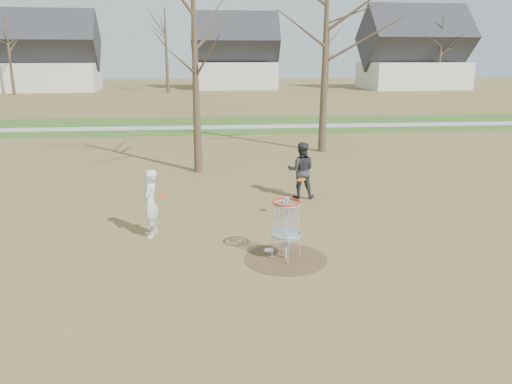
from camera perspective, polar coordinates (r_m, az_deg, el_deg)
ground at (r=10.88m, az=3.41°, el=-7.65°), size 160.00×160.00×0.00m
green_band at (r=31.21m, az=-2.52°, el=7.69°), size 160.00×8.00×0.01m
footpath at (r=30.22m, az=-2.42°, el=7.45°), size 160.00×1.50×0.01m
dirt_circle at (r=10.88m, az=3.41°, el=-7.62°), size 1.80×1.80×0.01m
player_standing at (r=12.15m, az=-11.99°, el=-1.31°), size 0.47×0.65×1.66m
player_throwing at (r=15.20m, az=5.18°, el=2.49°), size 0.93×0.78×1.72m
disc_grounded at (r=11.27m, az=1.48°, el=-6.66°), size 0.22×0.22×0.02m
discs_in_play at (r=12.37m, az=-1.95°, el=0.57°), size 3.68×1.17×0.11m
disc_golf_basket at (r=10.55m, az=3.49°, el=-3.08°), size 0.64×0.64×1.35m
bare_trees at (r=45.80m, az=-1.31°, el=16.91°), size 52.62×44.98×9.00m
houses_row at (r=62.71m, az=-0.07°, el=14.89°), size 56.51×10.01×7.26m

